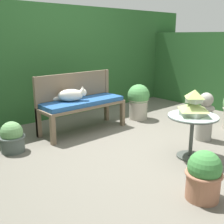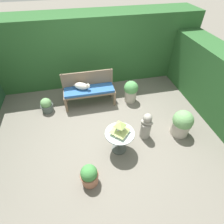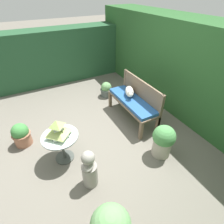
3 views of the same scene
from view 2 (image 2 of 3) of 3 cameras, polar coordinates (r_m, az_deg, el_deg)
name	(u,v)px [view 2 (image 2 of 3)]	position (r m, az deg, el deg)	size (l,w,h in m)	color
ground	(103,130)	(4.10, -3.10, -5.80)	(30.00, 30.00, 0.00)	#666056
foliage_hedge_back	(87,48)	(5.51, -8.09, 19.85)	(6.40, 0.98, 1.90)	#285628
foliage_hedge_right	(219,85)	(4.88, 31.56, 7.46)	(0.70, 3.50, 1.46)	#285628
garden_bench	(89,91)	(4.56, -7.43, 6.74)	(1.31, 0.45, 0.48)	brown
bench_backrest	(88,80)	(4.61, -7.97, 10.27)	(1.31, 0.06, 0.86)	brown
cat	(82,86)	(4.49, -9.84, 8.37)	(0.42, 0.37, 0.21)	silver
patio_table	(120,137)	(3.44, 2.48, -8.04)	(0.57, 0.57, 0.51)	#424742
pagoda_birdhouse	(120,128)	(3.26, 2.61, -5.38)	(0.31, 0.31, 0.30)	#B2BCA8
garden_bust	(146,126)	(3.81, 11.05, -4.63)	(0.30, 0.27, 0.66)	gray
potted_plant_hedge_corner	(182,123)	(4.09, 21.86, -3.39)	(0.44, 0.44, 0.62)	#ADA393
potted_plant_path_edge	(131,91)	(4.71, 6.17, 6.89)	(0.38, 0.38, 0.60)	#ADA393
potted_plant_table_near	(89,175)	(3.23, -7.41, -19.81)	(0.33, 0.33, 0.45)	#9E664C
potted_plant_bench_left	(47,105)	(4.73, -20.58, 2.06)	(0.32, 0.32, 0.39)	#4C5651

